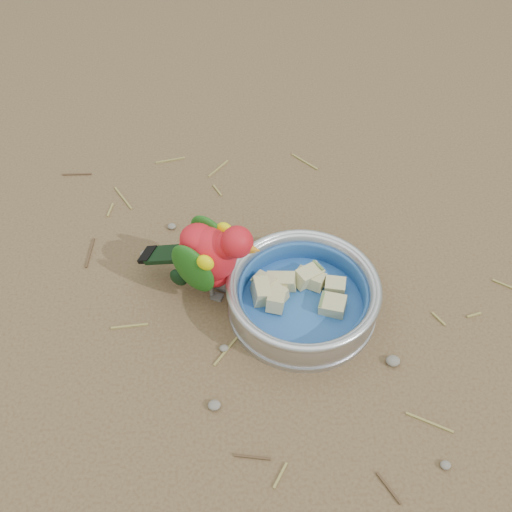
{
  "coord_description": "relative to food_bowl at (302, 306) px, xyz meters",
  "views": [
    {
      "loc": [
        -0.03,
        -0.45,
        0.71
      ],
      "look_at": [
        -0.0,
        0.11,
        0.08
      ],
      "focal_mm": 40.0,
      "sensor_mm": 36.0,
      "label": 1
    }
  ],
  "objects": [
    {
      "name": "lory_parrot",
      "position": [
        -0.14,
        0.04,
        0.07
      ],
      "size": [
        0.2,
        0.15,
        0.15
      ],
      "primitive_type": null,
      "rotation": [
        0.0,
        0.0,
        -1.98
      ],
      "color": "red",
      "rests_on": "ground"
    },
    {
      "name": "bowl_wall",
      "position": [
        0.0,
        0.0,
        0.03
      ],
      "size": [
        0.23,
        0.23,
        0.04
      ],
      "primitive_type": null,
      "color": "#B2B2BA",
      "rests_on": "food_bowl"
    },
    {
      "name": "ground",
      "position": [
        -0.07,
        -0.07,
        -0.01
      ],
      "size": [
        60.0,
        60.0,
        0.0
      ],
      "primitive_type": "plane",
      "color": "brown"
    },
    {
      "name": "food_bowl",
      "position": [
        0.0,
        0.0,
        0.0
      ],
      "size": [
        0.23,
        0.23,
        0.02
      ],
      "primitive_type": "cylinder",
      "color": "#B2B2BA",
      "rests_on": "ground"
    },
    {
      "name": "fruit_wedges",
      "position": [
        0.0,
        0.0,
        0.02
      ],
      "size": [
        0.14,
        0.14,
        0.03
      ],
      "primitive_type": null,
      "color": "tan",
      "rests_on": "food_bowl"
    },
    {
      "name": "ground_debris",
      "position": [
        -0.06,
        -0.0,
        -0.01
      ],
      "size": [
        0.9,
        0.8,
        0.01
      ],
      "primitive_type": null,
      "color": "olive",
      "rests_on": "ground"
    }
  ]
}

